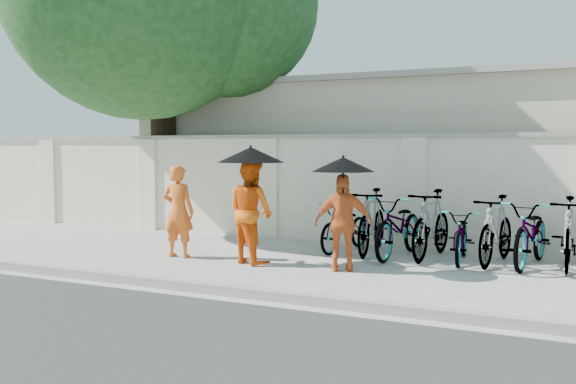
% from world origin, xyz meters
% --- Properties ---
extents(ground, '(80.00, 80.00, 0.00)m').
position_xyz_m(ground, '(0.00, 0.00, 0.00)').
color(ground, '#BCB6AE').
extents(kerb, '(40.00, 0.16, 0.12)m').
position_xyz_m(kerb, '(0.00, -1.70, 0.06)').
color(kerb, gray).
rests_on(kerb, ground).
extents(compound_wall, '(20.00, 0.30, 2.00)m').
position_xyz_m(compound_wall, '(1.00, 3.20, 1.00)').
color(compound_wall, '#F4EBCD').
rests_on(compound_wall, ground).
extents(building_behind, '(14.00, 6.00, 3.20)m').
position_xyz_m(building_behind, '(2.00, 7.00, 1.60)').
color(building_behind, beige).
rests_on(building_behind, ground).
extents(monk_left, '(0.59, 0.41, 1.54)m').
position_xyz_m(monk_left, '(-1.26, 0.32, 0.77)').
color(monk_left, orange).
rests_on(monk_left, ground).
extents(monk_center, '(0.98, 0.89, 1.64)m').
position_xyz_m(monk_center, '(0.09, 0.37, 0.82)').
color(monk_center, '#EB5B0E').
rests_on(monk_center, ground).
extents(parasol_center, '(1.05, 1.05, 0.90)m').
position_xyz_m(parasol_center, '(0.14, 0.29, 1.71)').
color(parasol_center, black).
rests_on(parasol_center, ground).
extents(monk_right, '(0.91, 0.64, 1.44)m').
position_xyz_m(monk_right, '(1.65, 0.36, 0.72)').
color(monk_right, '#D76026').
rests_on(monk_right, ground).
extents(parasol_right, '(0.92, 0.92, 0.87)m').
position_xyz_m(parasol_right, '(1.67, 0.28, 1.58)').
color(parasol_right, black).
rests_on(parasol_right, ground).
extents(bike_0, '(0.78, 1.70, 0.86)m').
position_xyz_m(bike_0, '(1.02, 2.11, 0.43)').
color(bike_0, '#ACACAC').
rests_on(bike_0, ground).
extents(bike_1, '(0.69, 1.90, 1.12)m').
position_xyz_m(bike_1, '(1.53, 2.03, 0.56)').
color(bike_1, '#ACACAC').
rests_on(bike_1, ground).
extents(bike_2, '(0.83, 2.01, 1.03)m').
position_xyz_m(bike_2, '(2.05, 1.92, 0.52)').
color(bike_2, '#ACACAC').
rests_on(bike_2, ground).
extents(bike_3, '(0.67, 1.92, 1.13)m').
position_xyz_m(bike_3, '(2.57, 2.00, 0.57)').
color(bike_3, '#ACACAC').
rests_on(bike_3, ground).
extents(bike_4, '(0.74, 1.67, 0.85)m').
position_xyz_m(bike_4, '(3.08, 1.90, 0.43)').
color(bike_4, '#ACACAC').
rests_on(bike_4, ground).
extents(bike_5, '(0.72, 1.84, 1.08)m').
position_xyz_m(bike_5, '(3.60, 1.91, 0.54)').
color(bike_5, '#ACACAC').
rests_on(bike_5, ground).
extents(bike_6, '(0.90, 2.01, 1.02)m').
position_xyz_m(bike_6, '(4.11, 1.97, 0.51)').
color(bike_6, '#ACACAC').
rests_on(bike_6, ground).
extents(bike_7, '(0.54, 1.81, 1.09)m').
position_xyz_m(bike_7, '(4.63, 1.96, 0.54)').
color(bike_7, '#ACACAC').
rests_on(bike_7, ground).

